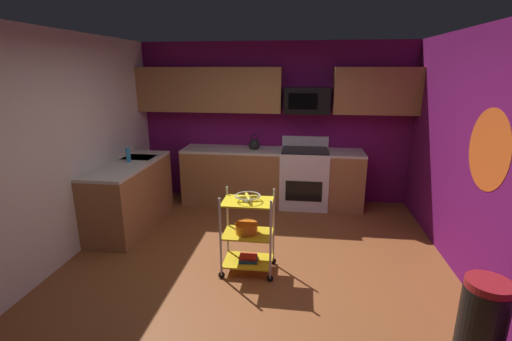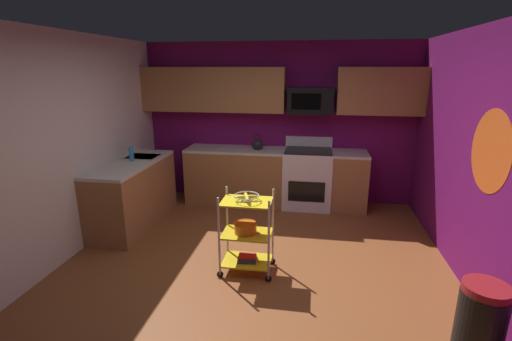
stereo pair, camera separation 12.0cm
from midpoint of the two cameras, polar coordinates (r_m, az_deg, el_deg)
name	(u,v)px [view 1 (the left image)]	position (r m, az deg, el deg)	size (l,w,h in m)	color
floor	(254,272)	(4.20, -1.12, -15.71)	(4.40, 4.80, 0.04)	brown
wall_back	(274,123)	(6.06, 2.29, 7.48)	(4.52, 0.06, 2.60)	#6B1156
wall_left	(54,151)	(4.58, -30.00, 2.65)	(0.06, 4.80, 2.60)	silver
wall_right	(488,165)	(4.01, 32.07, 0.75)	(0.06, 4.80, 2.60)	#6B1156
wall_flower_decal	(488,150)	(3.95, 32.12, 2.77)	(0.78, 0.78, 0.00)	#E5591E
counter_run	(225,183)	(5.65, -5.54, -1.92)	(3.65, 2.23, 0.92)	#9E6B3D
oven_range	(304,177)	(5.89, 7.02, -1.06)	(0.76, 0.65, 1.10)	white
upper_cabinets	(266,90)	(5.82, 1.00, 12.59)	(4.40, 0.33, 0.70)	#9E6B3D
microwave	(307,100)	(5.77, 7.44, 10.94)	(0.70, 0.39, 0.40)	black
rolling_cart	(248,234)	(3.97, -2.16, -9.94)	(0.60, 0.39, 0.91)	silver
fruit_bowl	(248,197)	(3.81, -2.22, -4.19)	(0.27, 0.27, 0.07)	silver
mixing_bowl_large	(247,228)	(3.94, -2.39, -9.05)	(0.25, 0.25, 0.11)	orange
book_stack	(248,258)	(4.11, -2.11, -13.67)	(0.22, 0.20, 0.06)	#1E4C8C
kettle	(254,145)	(5.82, -0.84, 4.11)	(0.21, 0.18, 0.26)	black
dish_soap_bottle	(128,155)	(5.35, -20.17, 2.35)	(0.06, 0.06, 0.20)	#2D8CBF
trash_can	(482,320)	(3.42, 31.29, -19.52)	(0.34, 0.42, 0.66)	black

